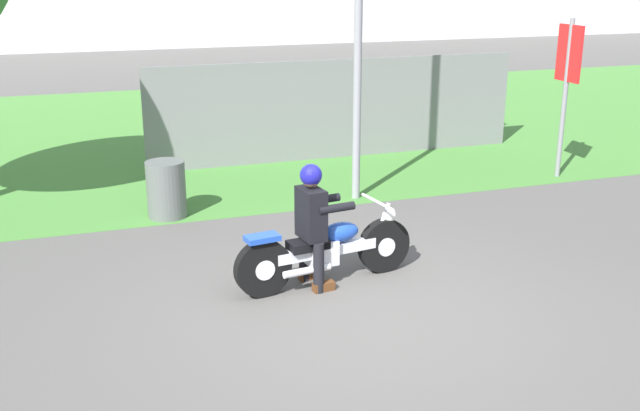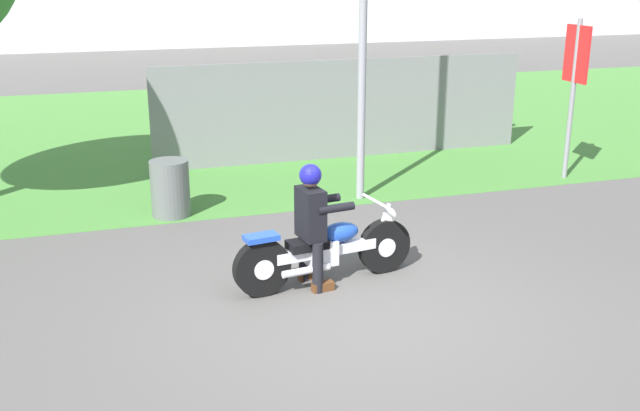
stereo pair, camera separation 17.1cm
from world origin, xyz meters
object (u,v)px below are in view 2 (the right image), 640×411
Objects in this scene: trash_can at (170,188)px; rider_lead at (312,216)px; motorcycle_lead at (326,250)px; sign_banner at (575,75)px.

rider_lead is at bearing -67.76° from trash_can.
rider_lead is (-0.17, -0.02, 0.43)m from motorcycle_lead.
rider_lead is at bearing -151.02° from sign_banner.
trash_can is at bearing 107.04° from motorcycle_lead.
sign_banner reaches higher than rider_lead.
rider_lead is 0.54× the size of sign_banner.
trash_can is (-1.20, 2.93, -0.41)m from rider_lead.
trash_can is (-1.36, 2.91, 0.01)m from motorcycle_lead.
rider_lead is at bearing 179.16° from motorcycle_lead.
rider_lead is 6.15m from sign_banner.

